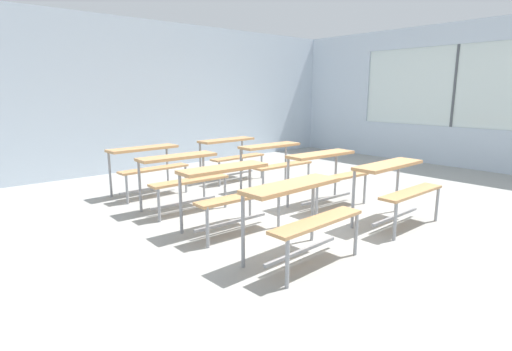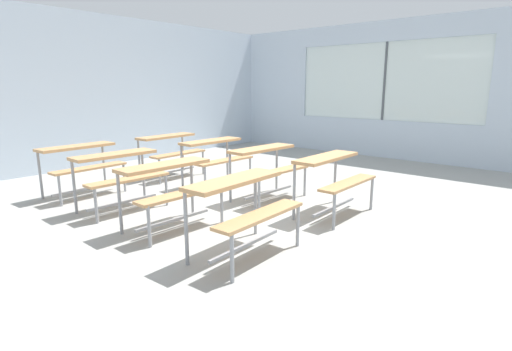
% 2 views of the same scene
% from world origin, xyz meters
% --- Properties ---
extents(ground, '(10.00, 9.00, 0.05)m').
position_xyz_m(ground, '(0.00, 0.00, -0.03)').
color(ground, '#9E9E99').
extents(wall_back, '(10.00, 0.12, 3.00)m').
position_xyz_m(wall_back, '(0.00, 4.50, 1.50)').
color(wall_back, silver).
rests_on(wall_back, ground).
extents(wall_right, '(0.12, 9.00, 3.00)m').
position_xyz_m(wall_right, '(5.00, -0.13, 1.45)').
color(wall_right, silver).
rests_on(wall_right, ground).
extents(desk_bench_r0c0, '(1.12, 0.64, 0.74)m').
position_xyz_m(desk_bench_r0c0, '(-1.13, -0.83, 0.56)').
color(desk_bench_r0c0, tan).
rests_on(desk_bench_r0c0, ground).
extents(desk_bench_r0c1, '(1.11, 0.61, 0.74)m').
position_xyz_m(desk_bench_r0c1, '(0.53, -0.84, 0.56)').
color(desk_bench_r0c1, tan).
rests_on(desk_bench_r0c1, ground).
extents(desk_bench_r1c0, '(1.11, 0.62, 0.74)m').
position_xyz_m(desk_bench_r1c0, '(-1.12, 0.29, 0.56)').
color(desk_bench_r1c0, tan).
rests_on(desk_bench_r1c0, ground).
extents(desk_bench_r1c1, '(1.12, 0.64, 0.74)m').
position_xyz_m(desk_bench_r1c1, '(0.54, 0.24, 0.56)').
color(desk_bench_r1c1, tan).
rests_on(desk_bench_r1c1, ground).
extents(desk_bench_r2c0, '(1.11, 0.61, 0.74)m').
position_xyz_m(desk_bench_r2c0, '(-1.11, 1.38, 0.56)').
color(desk_bench_r2c0, tan).
rests_on(desk_bench_r2c0, ground).
extents(desk_bench_r2c1, '(1.11, 0.61, 0.74)m').
position_xyz_m(desk_bench_r2c1, '(0.62, 1.39, 0.56)').
color(desk_bench_r2c1, tan).
rests_on(desk_bench_r2c1, ground).
extents(desk_bench_r3c0, '(1.13, 0.64, 0.74)m').
position_xyz_m(desk_bench_r3c0, '(-1.10, 2.45, 0.56)').
color(desk_bench_r3c0, tan).
rests_on(desk_bench_r3c0, ground).
extents(desk_bench_r3c1, '(1.13, 0.64, 0.74)m').
position_xyz_m(desk_bench_r3c1, '(0.54, 2.47, 0.56)').
color(desk_bench_r3c1, tan).
rests_on(desk_bench_r3c1, ground).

